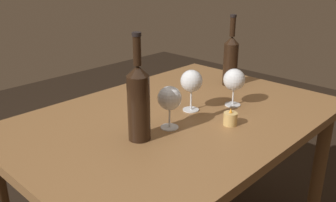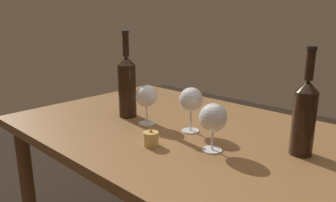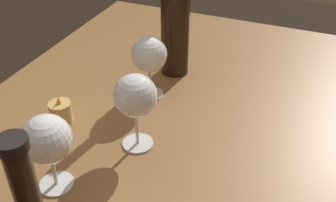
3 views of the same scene
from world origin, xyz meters
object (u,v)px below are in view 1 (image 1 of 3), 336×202
at_px(wine_glass_left, 191,82).
at_px(votive_candle, 230,119).
at_px(wine_glass_right, 170,99).
at_px(wine_glass_centre, 234,80).
at_px(wine_bottle, 231,59).
at_px(wine_bottle_second, 139,101).

height_order(wine_glass_left, votive_candle, wine_glass_left).
relative_size(wine_glass_right, wine_glass_centre, 1.00).
relative_size(wine_glass_right, wine_bottle, 0.47).
bearing_deg(wine_bottle_second, wine_glass_left, -172.64).
xyz_separation_m(wine_glass_right, wine_glass_centre, (-0.35, 0.04, -0.00)).
distance_m(wine_glass_left, votive_candle, 0.22).
relative_size(wine_bottle_second, votive_candle, 5.44).
height_order(wine_glass_centre, votive_candle, wine_glass_centre).
height_order(wine_glass_right, votive_candle, wine_glass_right).
distance_m(wine_glass_left, wine_bottle_second, 0.32).
bearing_deg(wine_glass_right, votive_candle, 140.40).
relative_size(wine_glass_centre, votive_candle, 2.36).
bearing_deg(wine_bottle_second, votive_candle, 152.98).
xyz_separation_m(wine_glass_right, wine_bottle, (-0.57, -0.13, 0.02)).
bearing_deg(wine_bottle, wine_glass_centre, 37.80).
bearing_deg(wine_glass_centre, wine_glass_left, -28.88).
distance_m(wine_glass_left, wine_bottle, 0.39).
bearing_deg(wine_bottle, wine_bottle_second, 9.72).
bearing_deg(wine_glass_right, wine_glass_left, -163.52).
bearing_deg(wine_glass_centre, wine_bottle_second, -5.91).
relative_size(wine_glass_centre, wine_bottle, 0.47).
bearing_deg(wine_glass_right, wine_bottle_second, -5.61).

